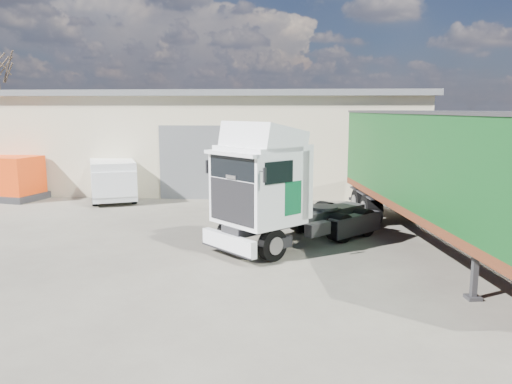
# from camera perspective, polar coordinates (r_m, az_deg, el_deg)

# --- Properties ---
(ground) EXTENTS (120.00, 120.00, 0.00)m
(ground) POSITION_cam_1_polar(r_m,az_deg,el_deg) (14.80, -5.66, -7.82)
(ground) COLOR #292621
(ground) RESTS_ON ground
(warehouse) EXTENTS (30.60, 12.60, 5.42)m
(warehouse) POSITION_cam_1_polar(r_m,az_deg,el_deg) (31.13, -11.68, 6.11)
(warehouse) COLOR #C5B798
(warehouse) RESTS_ON ground
(tractor_unit) EXTENTS (5.76, 5.78, 4.03)m
(tractor_unit) POSITION_cam_1_polar(r_m,az_deg,el_deg) (15.75, 2.39, -0.38)
(tractor_unit) COLOR black
(tractor_unit) RESTS_ON ground
(box_trailer) EXTENTS (4.53, 13.27, 4.33)m
(box_trailer) POSITION_cam_1_polar(r_m,az_deg,el_deg) (16.48, 20.47, 2.79)
(box_trailer) COLOR #2D2D30
(box_trailer) RESTS_ON ground
(panel_van) EXTENTS (3.68, 5.21, 1.98)m
(panel_van) POSITION_cam_1_polar(r_m,az_deg,el_deg) (25.33, -16.10, 1.47)
(panel_van) COLOR black
(panel_van) RESTS_ON ground
(orange_skip) EXTENTS (3.78, 2.82, 2.12)m
(orange_skip) POSITION_cam_1_polar(r_m,az_deg,el_deg) (27.26, -26.64, 1.17)
(orange_skip) COLOR #2D2D30
(orange_skip) RESTS_ON ground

